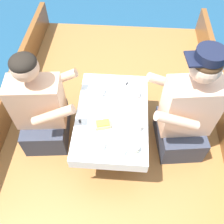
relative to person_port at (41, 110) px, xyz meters
name	(u,v)px	position (x,y,z in m)	size (l,w,h in m)	color
ground_plane	(111,165)	(0.58, -0.11, -0.71)	(60.00, 60.00, 0.00)	navy
boat_deck	(111,157)	(0.58, -0.11, -0.54)	(2.09, 3.74, 0.34)	#9E6B38
cockpit_table	(112,117)	(0.58, -0.02, 0.00)	(0.56, 0.86, 0.42)	#B2B2B7
person_port	(41,110)	(0.00, 0.00, 0.00)	(0.55, 0.48, 0.95)	#333847
person_starboard	(186,114)	(1.16, 0.01, 0.05)	(0.56, 0.50, 1.05)	#333847
plate_sandwich	(103,126)	(0.52, -0.15, 0.05)	(0.17, 0.17, 0.01)	white
plate_bread	(115,109)	(0.60, 0.02, 0.05)	(0.20, 0.20, 0.01)	white
sandwich	(103,124)	(0.52, -0.15, 0.08)	(0.13, 0.10, 0.05)	tan
bowl_port_near	(96,91)	(0.43, 0.18, 0.07)	(0.14, 0.14, 0.04)	white
bowl_starboard_near	(133,93)	(0.74, 0.18, 0.07)	(0.11, 0.11, 0.04)	white
bowl_center_far	(118,149)	(0.65, -0.35, 0.07)	(0.12, 0.12, 0.04)	white
coffee_cup_port	(137,126)	(0.77, -0.15, 0.07)	(0.11, 0.08, 0.06)	white
coffee_cup_starboard	(100,145)	(0.52, -0.33, 0.08)	(0.10, 0.07, 0.06)	white
tin_can	(135,148)	(0.76, -0.34, 0.07)	(0.07, 0.07, 0.05)	silver
utensil_spoon_center	(93,109)	(0.42, 0.01, 0.05)	(0.06, 0.17, 0.01)	silver
utensil_fork_port	(125,88)	(0.67, 0.26, 0.05)	(0.06, 0.17, 0.00)	silver
utensil_knife_port	(140,102)	(0.80, 0.11, 0.05)	(0.08, 0.16, 0.00)	silver
utensil_fork_starboard	(81,127)	(0.36, -0.17, 0.05)	(0.07, 0.17, 0.00)	silver
utensil_spoon_port	(104,81)	(0.49, 0.32, 0.05)	(0.17, 0.06, 0.01)	silver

